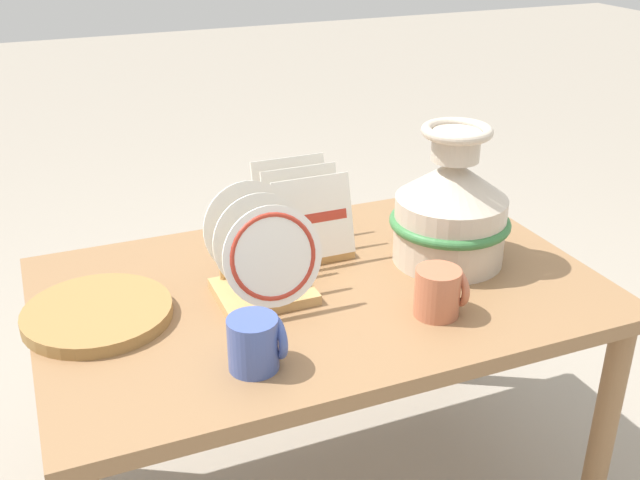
{
  "coord_description": "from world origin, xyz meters",
  "views": [
    {
      "loc": [
        -0.56,
        -1.35,
        1.43
      ],
      "look_at": [
        0.0,
        0.0,
        0.74
      ],
      "focal_mm": 42.0,
      "sensor_mm": 36.0,
      "label": 1
    }
  ],
  "objects_px": {
    "ceramic_vase": "(452,208)",
    "mug_terracotta_glaze": "(439,292)",
    "wicker_charger_stack": "(98,313)",
    "dish_rack_round_plates": "(264,263)",
    "mug_cobalt_glaze": "(256,343)",
    "dish_rack_square_plates": "(302,227)"
  },
  "relations": [
    {
      "from": "dish_rack_round_plates",
      "to": "dish_rack_square_plates",
      "type": "relative_size",
      "value": 1.1
    },
    {
      "from": "dish_rack_round_plates",
      "to": "mug_terracotta_glaze",
      "type": "relative_size",
      "value": 2.24
    },
    {
      "from": "mug_terracotta_glaze",
      "to": "mug_cobalt_glaze",
      "type": "bearing_deg",
      "value": -174.81
    },
    {
      "from": "dish_rack_round_plates",
      "to": "mug_cobalt_glaze",
      "type": "distance_m",
      "value": 0.26
    },
    {
      "from": "dish_rack_square_plates",
      "to": "ceramic_vase",
      "type": "bearing_deg",
      "value": -30.72
    },
    {
      "from": "dish_rack_round_plates",
      "to": "wicker_charger_stack",
      "type": "relative_size",
      "value": 0.76
    },
    {
      "from": "dish_rack_round_plates",
      "to": "wicker_charger_stack",
      "type": "distance_m",
      "value": 0.35
    },
    {
      "from": "ceramic_vase",
      "to": "dish_rack_round_plates",
      "type": "xyz_separation_m",
      "value": [
        -0.46,
        -0.0,
        -0.05
      ]
    },
    {
      "from": "ceramic_vase",
      "to": "wicker_charger_stack",
      "type": "distance_m",
      "value": 0.81
    },
    {
      "from": "dish_rack_square_plates",
      "to": "wicker_charger_stack",
      "type": "bearing_deg",
      "value": -164.88
    },
    {
      "from": "ceramic_vase",
      "to": "wicker_charger_stack",
      "type": "height_order",
      "value": "ceramic_vase"
    },
    {
      "from": "dish_rack_round_plates",
      "to": "dish_rack_square_plates",
      "type": "bearing_deg",
      "value": 49.12
    },
    {
      "from": "dish_rack_round_plates",
      "to": "mug_terracotta_glaze",
      "type": "distance_m",
      "value": 0.37
    },
    {
      "from": "mug_cobalt_glaze",
      "to": "dish_rack_round_plates",
      "type": "bearing_deg",
      "value": 67.98
    },
    {
      "from": "dish_rack_round_plates",
      "to": "mug_cobalt_glaze",
      "type": "relative_size",
      "value": 2.24
    },
    {
      "from": "ceramic_vase",
      "to": "dish_rack_square_plates",
      "type": "distance_m",
      "value": 0.36
    },
    {
      "from": "ceramic_vase",
      "to": "mug_terracotta_glaze",
      "type": "height_order",
      "value": "ceramic_vase"
    },
    {
      "from": "dish_rack_round_plates",
      "to": "dish_rack_square_plates",
      "type": "distance_m",
      "value": 0.24
    },
    {
      "from": "ceramic_vase",
      "to": "mug_cobalt_glaze",
      "type": "bearing_deg",
      "value": -156.5
    },
    {
      "from": "ceramic_vase",
      "to": "dish_rack_square_plates",
      "type": "relative_size",
      "value": 1.57
    },
    {
      "from": "dish_rack_square_plates",
      "to": "mug_terracotta_glaze",
      "type": "relative_size",
      "value": 2.03
    },
    {
      "from": "dish_rack_round_plates",
      "to": "mug_cobalt_glaze",
      "type": "bearing_deg",
      "value": -112.02
    }
  ]
}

